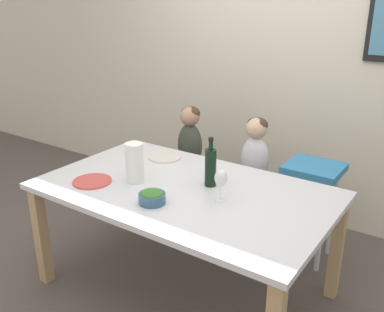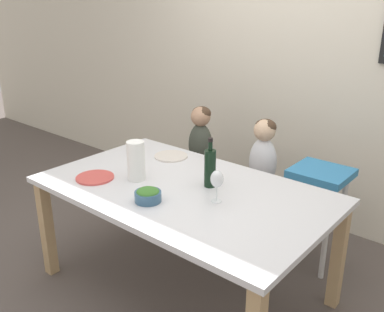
# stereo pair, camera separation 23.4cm
# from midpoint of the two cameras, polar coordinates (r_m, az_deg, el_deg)

# --- Properties ---
(ground_plane) EXTENTS (14.00, 14.00, 0.00)m
(ground_plane) POSITION_cam_midpoint_polar(r_m,az_deg,el_deg) (2.96, 1.34, -17.08)
(ground_plane) COLOR #564C47
(wall_back) EXTENTS (10.00, 0.09, 2.70)m
(wall_back) POSITION_cam_midpoint_polar(r_m,az_deg,el_deg) (3.60, 16.16, 12.42)
(wall_back) COLOR beige
(wall_back) RESTS_ON ground_plane
(dining_table) EXTENTS (1.75, 1.05, 0.72)m
(dining_table) POSITION_cam_midpoint_polar(r_m,az_deg,el_deg) (2.62, 1.46, -5.84)
(dining_table) COLOR silver
(dining_table) RESTS_ON ground_plane
(chair_far_left) EXTENTS (0.44, 0.41, 0.48)m
(chair_far_left) POSITION_cam_midpoint_polar(r_m,az_deg,el_deg) (3.59, 2.98, -2.52)
(chair_far_left) COLOR silver
(chair_far_left) RESTS_ON ground_plane
(chair_far_center) EXTENTS (0.44, 0.41, 0.48)m
(chair_far_center) POSITION_cam_midpoint_polar(r_m,az_deg,el_deg) (3.30, 11.19, -5.03)
(chair_far_center) COLOR silver
(chair_far_center) RESTS_ON ground_plane
(chair_right_highchair) EXTENTS (0.37, 0.34, 0.72)m
(chair_right_highchair) POSITION_cam_midpoint_polar(r_m,az_deg,el_deg) (3.07, 18.76, -4.40)
(chair_right_highchair) COLOR silver
(chair_right_highchair) RESTS_ON ground_plane
(person_child_left) EXTENTS (0.21, 0.17, 0.51)m
(person_child_left) POSITION_cam_midpoint_polar(r_m,az_deg,el_deg) (3.47, 3.10, 2.72)
(person_child_left) COLOR #3D4238
(person_child_left) RESTS_ON chair_far_left
(person_child_center) EXTENTS (0.21, 0.17, 0.51)m
(person_child_center) POSITION_cam_midpoint_polar(r_m,az_deg,el_deg) (3.17, 11.62, 0.60)
(person_child_center) COLOR silver
(person_child_center) RESTS_ON chair_far_center
(wine_bottle) EXTENTS (0.07, 0.07, 0.31)m
(wine_bottle) POSITION_cam_midpoint_polar(r_m,az_deg,el_deg) (2.56, 5.04, -1.52)
(wine_bottle) COLOR black
(wine_bottle) RESTS_ON dining_table
(paper_towel_roll) EXTENTS (0.11, 0.11, 0.25)m
(paper_towel_roll) POSITION_cam_midpoint_polar(r_m,az_deg,el_deg) (2.66, -4.99, -0.69)
(paper_towel_roll) COLOR white
(paper_towel_roll) RESTS_ON dining_table
(wine_glass_near) EXTENTS (0.07, 0.07, 0.19)m
(wine_glass_near) POSITION_cam_midpoint_polar(r_m,az_deg,el_deg) (2.37, 6.17, -3.21)
(wine_glass_near) COLOR white
(wine_glass_near) RESTS_ON dining_table
(salad_bowl_large) EXTENTS (0.15, 0.15, 0.08)m
(salad_bowl_large) POSITION_cam_midpoint_polar(r_m,az_deg,el_deg) (2.40, -3.13, -5.26)
(salad_bowl_large) COLOR #335675
(salad_bowl_large) RESTS_ON dining_table
(dinner_plate_front_left) EXTENTS (0.24, 0.24, 0.01)m
(dinner_plate_front_left) POSITION_cam_midpoint_polar(r_m,az_deg,el_deg) (2.75, -10.46, -2.88)
(dinner_plate_front_left) COLOR #D14C47
(dinner_plate_front_left) RESTS_ON dining_table
(dinner_plate_back_left) EXTENTS (0.24, 0.24, 0.01)m
(dinner_plate_back_left) POSITION_cam_midpoint_polar(r_m,az_deg,el_deg) (3.07, -0.64, -0.06)
(dinner_plate_back_left) COLOR silver
(dinner_plate_back_left) RESTS_ON dining_table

